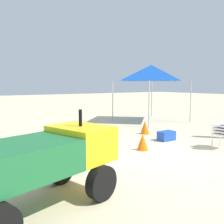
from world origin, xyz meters
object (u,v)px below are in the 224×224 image
at_px(surfboard_pile, 79,140).
at_px(popup_canopy, 151,73).
at_px(traffic_cone_near, 145,127).
at_px(utility_cart, 43,159).
at_px(traffic_cone_far, 143,142).
at_px(cooler_box, 166,136).

xyz_separation_m(surfboard_pile, popup_canopy, (5.41, 2.43, 2.39)).
height_order(popup_canopy, traffic_cone_near, popup_canopy).
bearing_deg(utility_cart, traffic_cone_far, 25.86).
bearing_deg(popup_canopy, cooler_box, -126.04).
bearing_deg(traffic_cone_near, popup_canopy, 43.65).
relative_size(surfboard_pile, traffic_cone_near, 4.50).
xyz_separation_m(utility_cart, cooler_box, (5.16, 2.27, -0.62)).
bearing_deg(traffic_cone_far, popup_canopy, 44.92).
xyz_separation_m(surfboard_pile, traffic_cone_near, (2.86, -0.01, 0.13)).
bearing_deg(popup_canopy, surfboard_pile, -155.84).
height_order(surfboard_pile, traffic_cone_far, traffic_cone_far).
relative_size(popup_canopy, traffic_cone_far, 5.97).
bearing_deg(surfboard_pile, popup_canopy, 24.16).
height_order(utility_cart, cooler_box, utility_cart).
bearing_deg(traffic_cone_near, traffic_cone_far, -133.26).
bearing_deg(cooler_box, traffic_cone_near, 83.00).
bearing_deg(cooler_box, traffic_cone_far, -161.55).
bearing_deg(surfboard_pile, traffic_cone_far, -57.31).
relative_size(utility_cart, cooler_box, 4.78).
bearing_deg(popup_canopy, utility_cart, -142.71).
xyz_separation_m(utility_cart, popup_canopy, (7.87, 5.99, 1.73)).
height_order(utility_cart, surfboard_pile, utility_cart).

